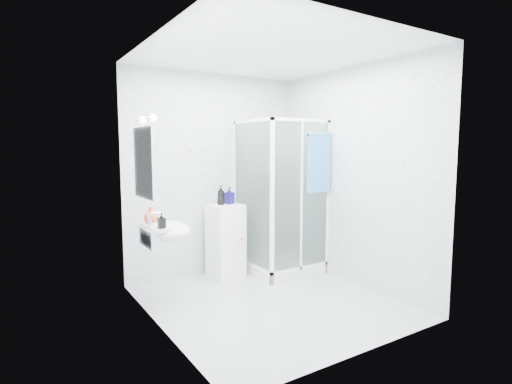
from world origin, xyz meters
TOP-DOWN VIEW (x-y plane):
  - room at (0.00, 0.00)m, footprint 2.40×2.60m
  - shower_enclosure at (0.67, 0.77)m, footprint 0.90×0.95m
  - wall_basin at (-0.99, 0.45)m, footprint 0.46×0.56m
  - mirror at (-1.19, 0.45)m, footprint 0.02×0.60m
  - vanity_lights at (-1.14, 0.45)m, footprint 0.10×0.40m
  - wall_hooks at (-0.25, 1.26)m, footprint 0.23×0.06m
  - storage_cabinet at (0.01, 1.01)m, footprint 0.41×0.42m
  - hand_towel at (0.99, 0.36)m, footprint 0.35×0.05m
  - shampoo_bottle_a at (-0.05, 1.02)m, footprint 0.11×0.11m
  - shampoo_bottle_b at (0.08, 1.04)m, footprint 0.12×0.12m
  - soap_dispenser_orange at (-1.08, 0.63)m, footprint 0.17×0.17m
  - soap_dispenser_black at (-1.07, 0.30)m, footprint 0.07×0.07m

SIDE VIEW (x-z plane):
  - shower_enclosure at x=0.67m, z-range -0.55..1.45m
  - storage_cabinet at x=0.01m, z-range 0.00..0.93m
  - wall_basin at x=-0.99m, z-range 0.62..0.97m
  - soap_dispenser_black at x=-1.07m, z-range 0.86..1.02m
  - soap_dispenser_orange at x=-1.08m, z-range 0.86..1.04m
  - shampoo_bottle_b at x=0.08m, z-range 0.93..1.15m
  - shampoo_bottle_a at x=-0.05m, z-range 0.93..1.18m
  - room at x=0.00m, z-range 0.00..2.60m
  - hand_towel at x=0.99m, z-range 1.11..1.85m
  - mirror at x=-1.19m, z-range 1.15..1.85m
  - wall_hooks at x=-0.25m, z-range 1.60..1.64m
  - vanity_lights at x=-1.14m, z-range 1.88..1.96m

